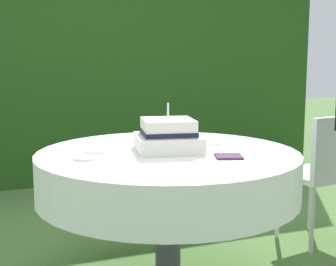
% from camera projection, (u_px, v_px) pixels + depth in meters
% --- Properties ---
extents(foliage_hedge, '(5.31, 0.50, 2.30)m').
position_uv_depth(foliage_hedge, '(75.00, 68.00, 5.01)').
color(foliage_hedge, '#234C19').
rests_on(foliage_hedge, ground_plane).
extents(cake_table, '(1.41, 1.41, 0.77)m').
position_uv_depth(cake_table, '(168.00, 174.00, 2.65)').
color(cake_table, '#4C4C51').
rests_on(cake_table, ground_plane).
extents(wedding_cake, '(0.40, 0.40, 0.26)m').
position_uv_depth(wedding_cake, '(169.00, 136.00, 2.64)').
color(wedding_cake, white).
rests_on(wedding_cake, cake_table).
extents(serving_plate_near, '(0.14, 0.14, 0.01)m').
position_uv_depth(serving_plate_near, '(140.00, 141.00, 2.94)').
color(serving_plate_near, white).
rests_on(serving_plate_near, cake_table).
extents(serving_plate_far, '(0.12, 0.12, 0.01)m').
position_uv_depth(serving_plate_far, '(85.00, 158.00, 2.44)').
color(serving_plate_far, white).
rests_on(serving_plate_far, cake_table).
extents(serving_plate_left, '(0.12, 0.12, 0.01)m').
position_uv_depth(serving_plate_left, '(96.00, 151.00, 2.62)').
color(serving_plate_left, white).
rests_on(serving_plate_left, cake_table).
extents(serving_plate_right, '(0.12, 0.12, 0.01)m').
position_uv_depth(serving_plate_right, '(211.00, 143.00, 2.87)').
color(serving_plate_right, white).
rests_on(serving_plate_right, cake_table).
extents(napkin_stack, '(0.17, 0.17, 0.01)m').
position_uv_depth(napkin_stack, '(229.00, 156.00, 2.48)').
color(napkin_stack, '#4C2D47').
rests_on(napkin_stack, cake_table).
extents(garden_chair, '(0.46, 0.46, 0.89)m').
position_uv_depth(garden_chair, '(322.00, 167.00, 3.28)').
color(garden_chair, white).
rests_on(garden_chair, ground_plane).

